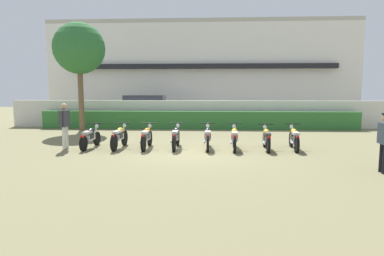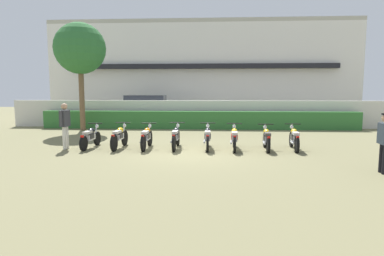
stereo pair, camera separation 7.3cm
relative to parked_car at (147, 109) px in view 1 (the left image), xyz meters
The scene contains 15 objects.
ground 11.34m from the parked_car, 71.06° to the right, with size 60.00×60.00×0.00m, color olive.
building 7.44m from the parked_car, 57.68° to the left, with size 24.10×6.50×7.64m.
compound_wall 4.62m from the parked_car, 37.42° to the right, with size 22.89×0.30×1.62m, color silver.
hedge_row 5.09m from the parked_car, 43.71° to the right, with size 18.31×0.70×1.03m, color #337033.
parked_car is the anchor object (origin of this frame).
tree_near_inspector 6.42m from the parked_car, 122.02° to the right, with size 2.80×2.80×5.93m.
motorcycle_in_row_0 10.11m from the parked_car, 91.64° to the right, with size 0.60×1.86×0.94m.
motorcycle_in_row_1 10.12m from the parked_car, 85.15° to the right, with size 0.60×1.94×0.97m.
motorcycle_in_row_2 10.29m from the parked_car, 79.18° to the right, with size 0.60×1.83×0.97m.
motorcycle_in_row_3 10.46m from the parked_car, 73.00° to the right, with size 0.60×1.97×0.98m.
motorcycle_in_row_4 10.92m from the parked_car, 66.86° to the right, with size 0.60×1.94×0.98m.
motorcycle_in_row_5 11.45m from the parked_car, 62.40° to the right, with size 0.60×1.88×0.97m.
motorcycle_in_row_6 12.03m from the parked_car, 57.20° to the right, with size 0.60×1.81×0.95m.
motorcycle_in_row_7 12.54m from the parked_car, 52.88° to the right, with size 0.60×1.83×0.96m.
inspector_person 10.40m from the parked_car, 96.48° to the right, with size 0.24×0.70×1.76m.
Camera 1 is at (0.69, -11.71, 2.27)m, focal length 30.46 mm.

